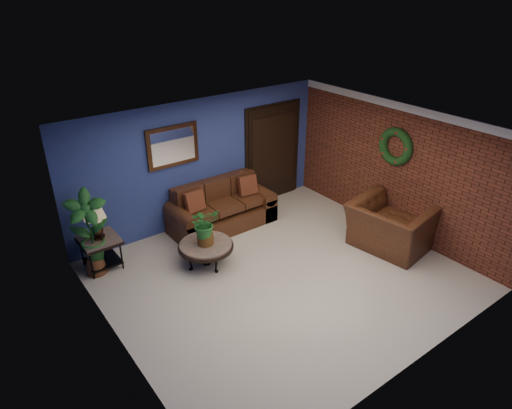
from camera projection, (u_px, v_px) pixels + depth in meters
floor at (282, 276)px, 7.65m from camera, size 5.50×5.50×0.00m
wall_back at (202, 162)px, 8.87m from camera, size 5.50×0.04×2.50m
wall_left at (112, 272)px, 5.62m from camera, size 0.04×5.00×2.50m
wall_right_brick at (396, 169)px, 8.55m from camera, size 0.04×5.00×2.50m
ceiling at (286, 133)px, 6.52m from camera, size 5.50×5.00×0.02m
crown_molding at (405, 108)px, 7.99m from camera, size 0.03×5.00×0.14m
wall_mirror at (173, 146)px, 8.31m from camera, size 1.02×0.06×0.77m
closet_door at (273, 153)px, 9.87m from camera, size 1.44×0.06×2.18m
wreath at (396, 147)px, 8.35m from camera, size 0.16×0.72×0.72m
sofa at (220, 211)px, 9.06m from camera, size 2.09×0.90×0.94m
coffee_table at (206, 246)px, 7.82m from camera, size 0.95×0.95×0.41m
end_table at (100, 245)px, 7.69m from camera, size 0.64×0.64×0.58m
table_lamp at (95, 218)px, 7.45m from camera, size 0.36×0.36×0.60m
side_chair at (245, 191)px, 9.33m from camera, size 0.51×0.51×0.97m
armchair at (390, 226)px, 8.26m from camera, size 1.37×1.52×0.88m
coffee_plant at (205, 225)px, 7.63m from camera, size 0.51×0.44×0.67m
floor_plant at (360, 206)px, 9.01m from camera, size 0.42×0.36×0.83m
tall_plant at (89, 231)px, 7.37m from camera, size 0.77×0.63×1.51m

